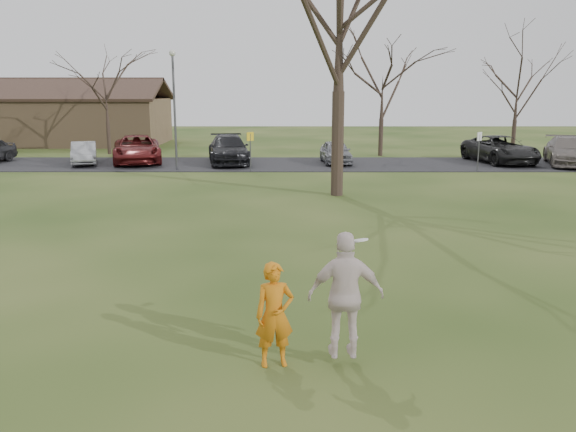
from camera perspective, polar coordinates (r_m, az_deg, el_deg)
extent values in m
plane|color=#1E380F|center=(10.01, -0.03, -13.37)|extent=(120.00, 120.00, 0.00)
cube|color=black|center=(34.30, 0.04, 5.04)|extent=(62.00, 6.50, 0.04)
imported|color=#C76C10|center=(9.39, -1.30, -9.52)|extent=(0.68, 0.52, 1.69)
imported|color=#A4A6AA|center=(36.07, -19.10, 5.77)|extent=(2.44, 4.08, 1.27)
imported|color=#5F1616|center=(35.82, -14.37, 6.28)|extent=(3.98, 6.21, 1.59)
imported|color=black|center=(34.68, -5.76, 6.42)|extent=(3.08, 5.79, 1.60)
imported|color=slate|center=(34.59, 4.62, 6.19)|extent=(1.85, 3.98, 1.32)
imported|color=black|center=(36.92, 19.80, 6.08)|extent=(3.55, 5.99, 1.56)
imported|color=slate|center=(37.30, 25.43, 5.68)|extent=(3.62, 5.80, 1.57)
imported|color=silver|center=(9.27, 5.61, -7.63)|extent=(1.20, 0.54, 2.02)
cylinder|color=white|center=(9.29, 6.94, -2.34)|extent=(0.28, 0.27, 0.11)
cube|color=#8C6D4C|center=(51.17, -23.22, 8.39)|extent=(20.00, 8.00, 3.50)
cube|color=#33231C|center=(49.23, -24.41, 11.09)|extent=(20.60, 4.40, 1.78)
cube|color=#33231C|center=(53.00, -22.58, 11.25)|extent=(20.60, 4.40, 1.78)
cube|color=#38281E|center=(51.11, -23.53, 11.96)|extent=(20.60, 0.45, 0.20)
cylinder|color=#47474C|center=(32.12, -10.88, 9.67)|extent=(0.12, 0.12, 6.00)
sphere|color=beige|center=(32.14, -11.11, 15.19)|extent=(0.34, 0.34, 0.34)
cylinder|color=#47474C|center=(31.27, -3.65, 6.12)|extent=(0.06, 0.06, 2.00)
cube|color=yellow|center=(31.19, -3.67, 7.67)|extent=(0.35, 0.35, 0.45)
cylinder|color=#47474C|center=(32.76, 17.91, 5.83)|extent=(0.06, 0.06, 2.00)
cube|color=silver|center=(32.69, 18.01, 7.31)|extent=(0.35, 0.35, 0.45)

